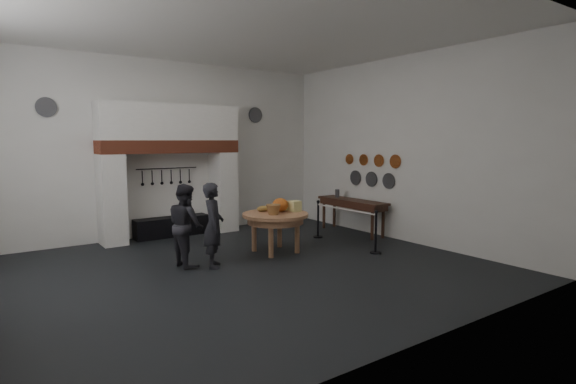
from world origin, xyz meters
TOP-DOWN VIEW (x-y plane):
  - floor at (0.00, 0.00)m, footprint 9.00×8.00m
  - ceiling at (0.00, 0.00)m, footprint 9.00×8.00m
  - wall_back at (0.00, 4.00)m, footprint 9.00×0.02m
  - wall_front at (0.00, -4.00)m, footprint 9.00×0.02m
  - wall_right at (4.50, 0.00)m, footprint 0.02×8.00m
  - chimney_pier_left at (-1.48, 3.65)m, footprint 0.55×0.70m
  - chimney_pier_right at (1.48, 3.65)m, footprint 0.55×0.70m
  - hearth_brick_band at (0.00, 3.65)m, footprint 3.50×0.72m
  - chimney_hood at (0.00, 3.65)m, footprint 3.50×0.70m
  - iron_range at (0.00, 3.72)m, footprint 1.90×0.45m
  - utensil_rail at (0.00, 3.92)m, footprint 1.60×0.02m
  - work_table at (1.27, 0.78)m, footprint 1.61×1.61m
  - pumpkin at (1.47, 0.88)m, footprint 0.36×0.36m
  - cheese_block_big at (1.77, 0.73)m, footprint 0.22×0.22m
  - cheese_block_small at (1.75, 1.03)m, footprint 0.18×0.18m
  - wicker_basket at (1.12, 0.63)m, footprint 0.35×0.35m
  - bread_loaf at (1.17, 1.13)m, footprint 0.31×0.18m
  - visitor_near at (-0.37, 0.50)m, footprint 0.62×0.72m
  - visitor_far at (-0.77, 0.90)m, footprint 0.66×0.82m
  - side_table at (4.10, 1.34)m, footprint 0.55×2.20m
  - pewter_jug at (4.10, 1.94)m, footprint 0.12×0.12m
  - copper_pan_a at (4.46, 0.20)m, footprint 0.03×0.34m
  - copper_pan_b at (4.46, 0.75)m, footprint 0.03×0.32m
  - copper_pan_c at (4.46, 1.30)m, footprint 0.03×0.30m
  - copper_pan_d at (4.46, 1.85)m, footprint 0.03×0.28m
  - pewter_plate_left at (4.46, 0.40)m, footprint 0.03×0.40m
  - pewter_plate_mid at (4.46, 1.00)m, footprint 0.03×0.40m
  - pewter_plate_right at (4.46, 1.60)m, footprint 0.03×0.40m
  - pewter_plate_back_left at (-2.70, 3.96)m, footprint 0.44×0.03m
  - pewter_plate_back_right at (2.70, 3.96)m, footprint 0.44×0.03m
  - barrier_post_near at (3.00, -0.59)m, footprint 0.05×0.05m
  - barrier_post_far at (3.00, 1.41)m, footprint 0.05×0.05m
  - barrier_rope at (3.00, 0.41)m, footprint 0.04×2.00m

SIDE VIEW (x-z plane):
  - floor at x=0.00m, z-range -0.01..0.01m
  - iron_range at x=0.00m, z-range 0.00..0.50m
  - barrier_post_near at x=3.00m, z-range 0.00..0.90m
  - barrier_post_far at x=3.00m, z-range 0.00..0.90m
  - visitor_far at x=-0.77m, z-range 0.00..1.63m
  - visitor_near at x=-0.37m, z-range 0.00..1.66m
  - work_table at x=1.27m, z-range 0.80..0.88m
  - barrier_rope at x=3.00m, z-range 0.83..0.87m
  - side_table at x=4.10m, z-range 0.84..0.90m
  - bread_loaf at x=1.17m, z-range 0.87..1.01m
  - cheese_block_small at x=1.75m, z-range 0.88..1.07m
  - wicker_basket at x=1.12m, z-range 0.88..1.09m
  - cheese_block_big at x=1.77m, z-range 0.88..1.11m
  - pewter_jug at x=4.10m, z-range 0.90..1.12m
  - pumpkin at x=1.47m, z-range 0.88..1.18m
  - chimney_pier_left at x=-1.48m, z-range 0.00..2.15m
  - chimney_pier_right at x=1.48m, z-range 0.00..2.15m
  - pewter_plate_left at x=4.46m, z-range 1.25..1.65m
  - pewter_plate_mid at x=4.46m, z-range 1.25..1.65m
  - pewter_plate_right at x=4.46m, z-range 1.25..1.65m
  - utensil_rail at x=0.00m, z-range 1.74..1.76m
  - copper_pan_b at x=4.46m, z-range 1.79..2.11m
  - copper_pan_d at x=4.46m, z-range 1.81..2.09m
  - copper_pan_a at x=4.46m, z-range 1.78..2.12m
  - copper_pan_c at x=4.46m, z-range 1.80..2.10m
  - wall_back at x=0.00m, z-range 0.00..4.50m
  - wall_front at x=0.00m, z-range 0.00..4.50m
  - wall_right at x=4.50m, z-range 0.00..4.50m
  - hearth_brick_band at x=0.00m, z-range 2.15..2.47m
  - chimney_hood at x=0.00m, z-range 2.47..3.37m
  - pewter_plate_back_left at x=-2.70m, z-range 2.98..3.42m
  - pewter_plate_back_right at x=2.70m, z-range 2.98..3.42m
  - ceiling at x=0.00m, z-range 4.49..4.51m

